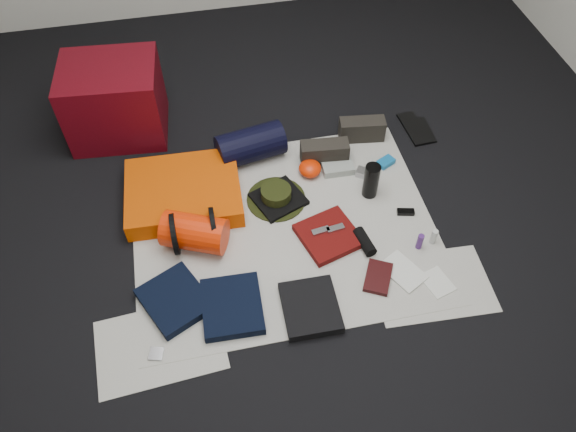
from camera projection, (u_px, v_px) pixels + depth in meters
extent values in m
cube|color=black|center=(284.00, 230.00, 3.03)|extent=(4.50, 4.50, 0.02)
cube|color=silver|center=(284.00, 228.00, 3.02)|extent=(1.60, 1.30, 0.01)
cube|color=silver|center=(160.00, 345.00, 2.59)|extent=(0.61, 0.44, 0.00)
cube|color=silver|center=(432.00, 285.00, 2.80)|extent=(0.60, 0.43, 0.00)
cube|color=#53060E|center=(115.00, 101.00, 3.34)|extent=(0.59, 0.51, 0.46)
cube|color=#CE4602|center=(184.00, 192.00, 3.10)|extent=(0.64, 0.53, 0.11)
cylinder|color=red|center=(195.00, 232.00, 2.88)|extent=(0.37, 0.30, 0.19)
cylinder|color=black|center=(175.00, 234.00, 2.86)|extent=(0.02, 0.22, 0.22)
cylinder|color=black|center=(214.00, 228.00, 2.88)|extent=(0.03, 0.22, 0.22)
cylinder|color=black|center=(251.00, 145.00, 3.28)|extent=(0.42, 0.27, 0.20)
cylinder|color=black|center=(276.00, 199.00, 3.14)|extent=(0.44, 0.44, 0.01)
cylinder|color=black|center=(276.00, 194.00, 3.11)|extent=(0.17, 0.17, 0.08)
cube|color=black|center=(324.00, 153.00, 3.28)|extent=(0.29, 0.13, 0.14)
cube|color=black|center=(362.00, 129.00, 3.41)|extent=(0.28, 0.14, 0.14)
cube|color=black|center=(424.00, 130.00, 3.51)|extent=(0.09, 0.23, 0.01)
cube|color=black|center=(414.00, 128.00, 3.51)|extent=(0.13, 0.30, 0.02)
cube|color=black|center=(175.00, 300.00, 2.71)|extent=(0.39, 0.41, 0.05)
cube|color=black|center=(232.00, 306.00, 2.69)|extent=(0.30, 0.34, 0.05)
cube|color=black|center=(310.00, 307.00, 2.68)|extent=(0.27, 0.31, 0.05)
cube|color=black|center=(279.00, 199.00, 3.13)|extent=(0.33, 0.32, 0.03)
cube|color=#530A09|center=(329.00, 235.00, 2.96)|extent=(0.36, 0.36, 0.04)
ellipsoid|color=red|center=(310.00, 169.00, 3.24)|extent=(0.15, 0.15, 0.09)
cube|color=gray|center=(337.00, 166.00, 3.28)|extent=(0.18, 0.14, 0.05)
cylinder|color=black|center=(371.00, 181.00, 3.09)|extent=(0.11, 0.11, 0.21)
cylinder|color=black|center=(365.00, 242.00, 2.92)|extent=(0.09, 0.17, 0.06)
cube|color=#A4A4A9|center=(365.00, 173.00, 3.24)|extent=(0.12, 0.11, 0.04)
cube|color=#0F5F97|center=(386.00, 162.00, 3.31)|extent=(0.12, 0.10, 0.03)
cylinder|color=#441F66|center=(420.00, 242.00, 2.90)|extent=(0.04, 0.04, 0.10)
cylinder|color=#B7BBB6|center=(434.00, 237.00, 2.92)|extent=(0.04, 0.04, 0.09)
cube|color=black|center=(378.00, 277.00, 2.80)|extent=(0.20, 0.22, 0.03)
cube|color=beige|center=(403.00, 271.00, 2.84)|extent=(0.24, 0.26, 0.01)
cube|color=beige|center=(437.00, 282.00, 2.80)|extent=(0.16, 0.19, 0.01)
cube|color=black|center=(406.00, 212.00, 3.07)|extent=(0.10, 0.06, 0.02)
cube|color=#A4A4A9|center=(156.00, 354.00, 2.55)|extent=(0.08, 0.08, 0.01)
cylinder|color=silver|center=(281.00, 191.00, 3.13)|extent=(0.05, 0.05, 0.04)
cube|color=#A4A4A9|center=(321.00, 231.00, 2.95)|extent=(0.10, 0.05, 0.01)
cube|color=#A4A4A9|center=(335.00, 228.00, 2.96)|extent=(0.10, 0.05, 0.01)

